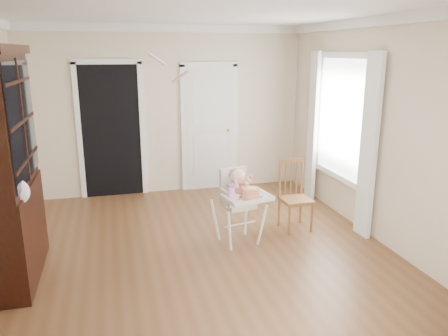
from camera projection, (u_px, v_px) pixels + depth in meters
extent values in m
plane|color=brown|center=(199.00, 254.00, 5.11)|extent=(5.00, 5.00, 0.00)
plane|color=white|center=(195.00, 10.00, 4.41)|extent=(5.00, 5.00, 0.00)
plane|color=beige|center=(167.00, 111.00, 7.09)|extent=(4.50, 0.00, 4.50)
plane|color=beige|center=(378.00, 131.00, 5.31)|extent=(0.00, 5.00, 5.00)
cube|color=black|center=(111.00, 132.00, 6.94)|extent=(0.90, 0.03, 2.10)
cube|color=white|center=(79.00, 133.00, 6.82)|extent=(0.08, 0.05, 2.18)
cube|color=white|center=(143.00, 131.00, 7.05)|extent=(0.08, 0.05, 2.18)
cube|color=white|center=(107.00, 62.00, 6.65)|extent=(1.06, 0.05, 0.08)
cube|color=white|center=(210.00, 129.00, 7.33)|extent=(0.80, 0.05, 2.05)
cube|color=white|center=(184.00, 130.00, 7.22)|extent=(0.08, 0.05, 2.13)
cube|color=white|center=(235.00, 128.00, 7.44)|extent=(0.08, 0.05, 2.13)
sphere|color=gold|center=(228.00, 130.00, 7.38)|extent=(0.06, 0.06, 0.06)
cube|color=white|center=(344.00, 118.00, 6.04)|extent=(0.02, 1.20, 1.60)
cube|color=white|center=(347.00, 55.00, 5.81)|extent=(0.06, 1.36, 0.08)
cube|color=white|center=(369.00, 148.00, 5.35)|extent=(0.08, 0.28, 2.30)
cube|color=white|center=(313.00, 127.00, 6.81)|extent=(0.08, 0.28, 2.30)
cylinder|color=white|center=(230.00, 232.00, 5.09)|extent=(0.10, 0.13, 0.55)
cylinder|color=white|center=(262.00, 226.00, 5.28)|extent=(0.13, 0.10, 0.55)
cylinder|color=white|center=(215.00, 221.00, 5.44)|extent=(0.13, 0.10, 0.55)
cylinder|color=white|center=(246.00, 215.00, 5.62)|extent=(0.10, 0.13, 0.55)
cylinder|color=white|center=(240.00, 224.00, 5.32)|extent=(0.42, 0.10, 0.02)
cube|color=silver|center=(238.00, 204.00, 5.29)|extent=(0.40, 0.39, 0.07)
cube|color=silver|center=(226.00, 197.00, 5.19)|extent=(0.10, 0.31, 0.16)
cube|color=silver|center=(251.00, 193.00, 5.34)|extent=(0.10, 0.31, 0.16)
cube|color=silver|center=(233.00, 183.00, 5.37)|extent=(0.35, 0.12, 0.40)
cube|color=white|center=(247.00, 198.00, 5.07)|extent=(0.57, 0.46, 0.03)
cube|color=white|center=(255.00, 201.00, 4.91)|extent=(0.51, 0.13, 0.04)
ellipsoid|color=beige|center=(238.00, 192.00, 5.28)|extent=(0.23, 0.20, 0.26)
sphere|color=beige|center=(238.00, 176.00, 5.23)|extent=(0.21, 0.21, 0.18)
sphere|color=red|center=(240.00, 189.00, 5.22)|extent=(0.13, 0.13, 0.13)
sphere|color=red|center=(239.00, 181.00, 5.16)|extent=(0.07, 0.07, 0.07)
sphere|color=red|center=(251.00, 177.00, 5.22)|extent=(0.06, 0.06, 0.06)
cylinder|color=silver|center=(251.00, 198.00, 5.04)|extent=(0.27, 0.27, 0.01)
cylinder|color=red|center=(251.00, 193.00, 5.02)|extent=(0.21, 0.21, 0.11)
cylinder|color=#F2E08C|center=(253.00, 189.00, 5.00)|extent=(0.09, 0.09, 0.02)
cylinder|color=#F898DA|center=(231.00, 192.00, 5.04)|extent=(0.08, 0.08, 0.12)
cylinder|color=#9567B5|center=(231.00, 186.00, 5.02)|extent=(0.08, 0.08, 0.03)
cone|color=#9567B5|center=(231.00, 183.00, 5.01)|extent=(0.03, 0.03, 0.04)
cube|color=black|center=(8.00, 233.00, 4.47)|extent=(0.55, 1.31, 0.98)
cube|color=black|center=(16.00, 127.00, 3.93)|extent=(0.02, 0.57, 1.15)
cube|color=black|center=(28.00, 117.00, 4.54)|extent=(0.02, 0.57, 1.15)
ellipsoid|color=white|center=(18.00, 192.00, 4.02)|extent=(0.22, 0.17, 0.24)
cube|color=brown|center=(296.00, 200.00, 5.72)|extent=(0.39, 0.39, 0.04)
cylinder|color=brown|center=(289.00, 220.00, 5.58)|extent=(0.03, 0.03, 0.40)
cylinder|color=brown|center=(312.00, 217.00, 5.67)|extent=(0.03, 0.03, 0.40)
cylinder|color=brown|center=(279.00, 212.00, 5.88)|extent=(0.03, 0.03, 0.40)
cylinder|color=brown|center=(301.00, 209.00, 5.97)|extent=(0.03, 0.03, 0.40)
cylinder|color=brown|center=(280.00, 179.00, 5.77)|extent=(0.03, 0.03, 0.52)
cylinder|color=brown|center=(302.00, 177.00, 5.86)|extent=(0.03, 0.03, 0.52)
cube|color=brown|center=(292.00, 161.00, 5.75)|extent=(0.34, 0.05, 0.05)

